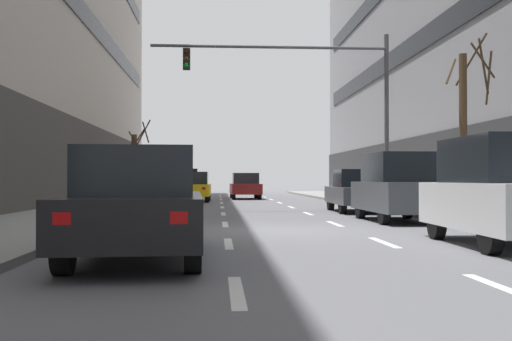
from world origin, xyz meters
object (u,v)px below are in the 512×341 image
at_px(car_parked_1, 500,192).
at_px(pedestrian_1, 414,181).
at_px(traffic_signal_0, 318,88).
at_px(street_tree_2, 465,126).
at_px(car_driving_2, 138,205).
at_px(street_tree_1, 135,165).
at_px(car_driving_1, 245,186).
at_px(car_parked_2, 396,187).
at_px(pedestrian_0, 413,184).
at_px(taxi_driving_0, 193,187).
at_px(car_parked_3, 357,191).

xyz_separation_m(car_parked_1, pedestrian_1, (4.48, 18.49, 0.12)).
bearing_deg(traffic_signal_0, street_tree_2, -49.16).
distance_m(car_driving_2, car_parked_1, 6.75).
height_order(car_driving_2, pedestrian_1, pedestrian_1).
xyz_separation_m(car_driving_2, street_tree_1, (-3.21, 23.15, 1.18)).
bearing_deg(car_driving_1, car_parked_2, -80.00).
bearing_deg(car_parked_2, street_tree_2, 27.28).
relative_size(car_driving_1, car_driving_2, 0.93).
height_order(traffic_signal_0, pedestrian_0, traffic_signal_0).
xyz_separation_m(car_driving_2, pedestrian_1, (11.04, 20.09, 0.29)).
height_order(car_parked_1, traffic_signal_0, traffic_signal_0).
relative_size(taxi_driving_0, pedestrian_1, 2.56).
relative_size(car_parked_2, pedestrian_0, 2.59).
relative_size(car_parked_3, street_tree_1, 1.02).
xyz_separation_m(street_tree_1, pedestrian_1, (14.25, -3.07, -0.89)).
xyz_separation_m(car_parked_1, pedestrian_0, (1.65, 10.10, 0.06)).
xyz_separation_m(traffic_signal_0, street_tree_1, (-8.42, 8.88, -2.87)).
bearing_deg(street_tree_2, car_driving_1, 108.37).
relative_size(car_parked_1, traffic_signal_0, 0.45).
bearing_deg(taxi_driving_0, car_parked_1, -73.61).
bearing_deg(car_driving_2, traffic_signal_0, 69.94).
xyz_separation_m(car_parked_1, car_parked_2, (0.00, 6.61, -0.01)).
distance_m(car_driving_1, street_tree_1, 8.26).
relative_size(traffic_signal_0, pedestrian_1, 5.49).
xyz_separation_m(taxi_driving_0, car_parked_3, (6.66, -10.98, -0.02)).
bearing_deg(street_tree_2, car_parked_1, -108.61).
relative_size(taxi_driving_0, car_driving_2, 0.94).
bearing_deg(pedestrian_0, taxi_driving_0, 123.51).
xyz_separation_m(car_driving_1, pedestrian_0, (5.22, -16.78, 0.28)).
bearing_deg(pedestrian_0, traffic_signal_0, 139.34).
distance_m(car_parked_1, car_parked_2, 6.61).
bearing_deg(taxi_driving_0, car_driving_1, 53.79).
bearing_deg(car_parked_1, car_driving_1, 97.58).
xyz_separation_m(taxi_driving_0, car_driving_2, (0.11, -24.26, 0.04)).
distance_m(taxi_driving_0, pedestrian_0, 15.06).
height_order(car_driving_1, pedestrian_1, pedestrian_1).
distance_m(traffic_signal_0, street_tree_1, 12.57).
relative_size(car_driving_2, pedestrian_0, 2.88).
distance_m(street_tree_1, street_tree_2, 18.43).
relative_size(car_parked_2, street_tree_2, 0.72).
distance_m(taxi_driving_0, car_driving_1, 5.23).
height_order(car_parked_3, street_tree_2, street_tree_2).
bearing_deg(car_driving_2, car_parked_3, 63.73).
distance_m(car_parked_2, pedestrian_0, 3.86).
xyz_separation_m(car_driving_1, pedestrian_1, (8.05, -8.40, 0.34)).
bearing_deg(car_driving_1, pedestrian_1, -46.19).
bearing_deg(car_driving_2, pedestrian_1, 61.21).
bearing_deg(street_tree_1, street_tree_2, -47.41).
bearing_deg(traffic_signal_0, pedestrian_1, 44.93).
bearing_deg(taxi_driving_0, traffic_signal_0, -61.96).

